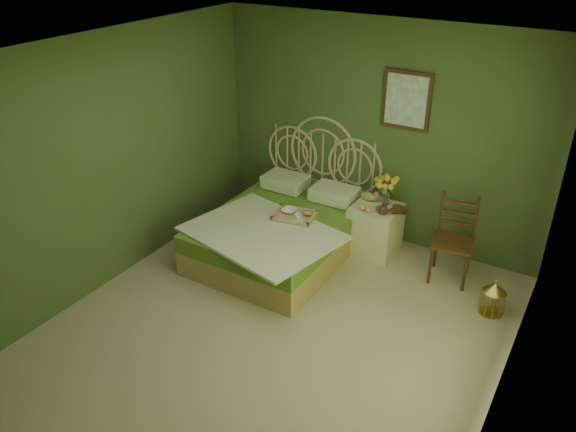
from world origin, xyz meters
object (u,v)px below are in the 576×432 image
Objects in this scene: chair at (456,233)px; nightstand at (376,223)px; bed at (283,229)px; birdcage at (493,299)px.

nightstand is at bearing 168.41° from chair.
bed is 1.93m from chair.
bed is at bearing -147.82° from nightstand.
bed reaches higher than nightstand.
birdcage is (2.40, 0.07, -0.13)m from bed.
nightstand is 1.07× the size of chair.
bed is 2.35× the size of chair.
birdcage is at bearing -48.69° from chair.
nightstand is at bearing 32.18° from bed.
birdcage is at bearing 1.62° from bed.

